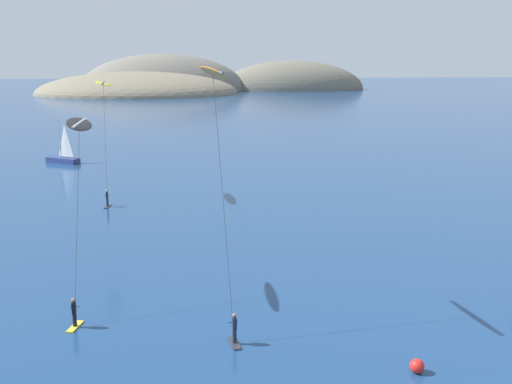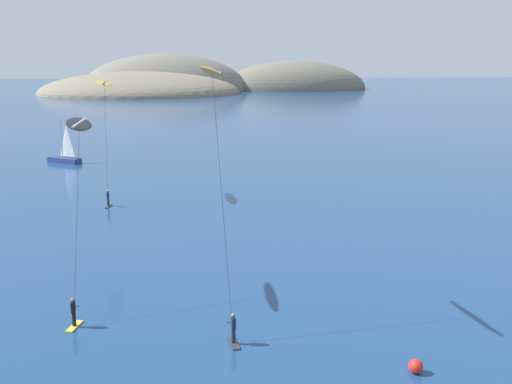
# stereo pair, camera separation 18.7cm
# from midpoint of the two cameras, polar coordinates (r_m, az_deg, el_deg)

# --- Properties ---
(headland_island) EXTENTS (113.26, 54.64, 25.78)m
(headland_island) POSITION_cam_midpoint_polar(r_m,az_deg,el_deg) (226.05, -6.44, 8.86)
(headland_island) COLOR slate
(headland_island) RESTS_ON ground
(sailboat_near) EXTENTS (5.60, 3.86, 5.70)m
(sailboat_near) POSITION_cam_midpoint_polar(r_m,az_deg,el_deg) (89.59, -17.00, 2.91)
(sailboat_near) COLOR navy
(sailboat_near) RESTS_ON ground
(kitesurfer_orange) EXTENTS (2.31, 7.90, 14.19)m
(kitesurfer_orange) POSITION_cam_midpoint_polar(r_m,az_deg,el_deg) (34.97, -3.84, 8.54)
(kitesurfer_orange) COLOR #2D2D33
(kitesurfer_orange) RESTS_ON ground
(kitesurfer_yellow) EXTENTS (2.14, 7.73, 11.88)m
(kitesurfer_yellow) POSITION_cam_midpoint_polar(r_m,az_deg,el_deg) (66.07, -13.48, 8.63)
(kitesurfer_yellow) COLOR #2D2D33
(kitesurfer_yellow) RESTS_ON ground
(kitesurfer_black) EXTENTS (1.51, 8.54, 11.01)m
(kitesurfer_black) POSITION_cam_midpoint_polar(r_m,az_deg,el_deg) (39.50, -15.60, 4.51)
(kitesurfer_black) COLOR yellow
(kitesurfer_black) RESTS_ON ground
(marker_buoy) EXTENTS (0.70, 0.70, 0.70)m
(marker_buoy) POSITION_cam_midpoint_polar(r_m,az_deg,el_deg) (32.38, 13.96, -14.78)
(marker_buoy) COLOR red
(marker_buoy) RESTS_ON ground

